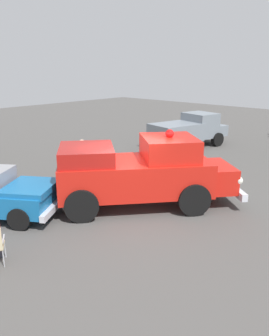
# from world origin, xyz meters

# --- Properties ---
(ground_plane) EXTENTS (60.00, 60.00, 0.00)m
(ground_plane) POSITION_xyz_m (0.00, 0.00, 0.00)
(ground_plane) COLOR #514F4C
(vintage_fire_truck) EXTENTS (5.45, 5.98, 2.59)m
(vintage_fire_truck) POSITION_xyz_m (-0.02, -0.53, 1.20)
(vintage_fire_truck) COLOR black
(vintage_fire_truck) RESTS_ON ground
(parked_pickup) EXTENTS (2.84, 5.08, 1.90)m
(parked_pickup) POSITION_xyz_m (3.83, -9.01, 0.99)
(parked_pickup) COLOR black
(parked_pickup) RESTS_ON ground
(lawn_chair_by_car) EXTENTS (0.68, 0.68, 1.02)m
(lawn_chair_by_car) POSITION_xyz_m (1.83, 1.79, 0.59)
(lawn_chair_by_car) COLOR #B7BABF
(lawn_chair_by_car) RESTS_ON ground
(spectator_standing) EXTENTS (0.54, 0.50, 1.68)m
(spectator_standing) POSITION_xyz_m (3.68, -1.03, 0.96)
(spectator_standing) COLOR #2D334C
(spectator_standing) RESTS_ON ground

